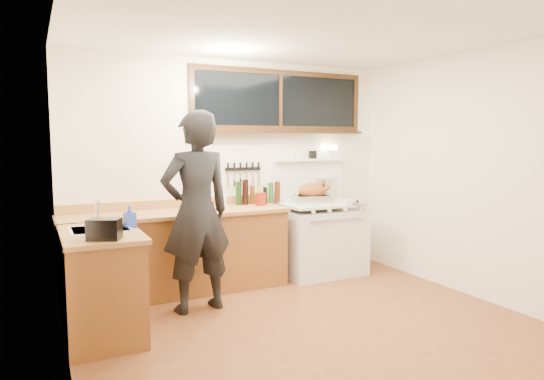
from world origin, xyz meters
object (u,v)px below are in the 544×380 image
vintage_stove (320,237)px  man (196,212)px  roast_turkey (312,195)px  cutting_board (203,206)px

vintage_stove → man: man is taller
vintage_stove → roast_turkey: 0.55m
vintage_stove → roast_turkey: size_ratio=3.32×
man → cutting_board: (0.25, 0.53, -0.02)m
vintage_stove → cutting_board: bearing=-178.2°
vintage_stove → roast_turkey: bearing=-174.5°
man → roast_turkey: (1.65, 0.57, 0.03)m
cutting_board → roast_turkey: 1.40m
man → vintage_stove: bearing=18.0°
vintage_stove → cutting_board: vintage_stove is taller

